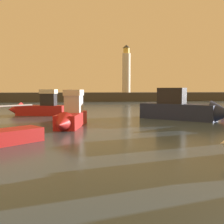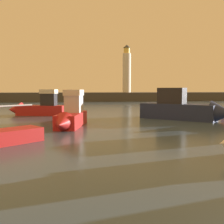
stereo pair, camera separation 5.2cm
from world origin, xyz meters
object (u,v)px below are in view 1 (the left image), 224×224
Objects in this scene: motorboat_3 at (71,115)px; motorboat_4 at (36,107)px; motorboat_1 at (186,109)px; lighthouse at (126,70)px.

motorboat_3 is 10.93m from motorboat_4.
motorboat_4 is (-15.30, 6.83, -0.13)m from motorboat_1.
lighthouse is 1.49× the size of motorboat_1.
motorboat_4 is (-17.65, -34.56, -6.98)m from lighthouse.
lighthouse reaches higher than motorboat_1.
motorboat_1 is 1.28× the size of motorboat_3.
motorboat_1 is 11.72m from motorboat_3.
lighthouse is 39.43m from motorboat_4.
lighthouse is at bearing 86.74° from motorboat_1.
motorboat_1 is 16.75m from motorboat_4.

